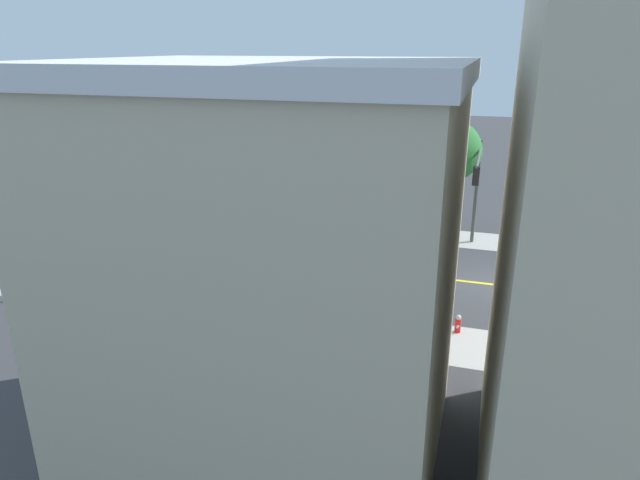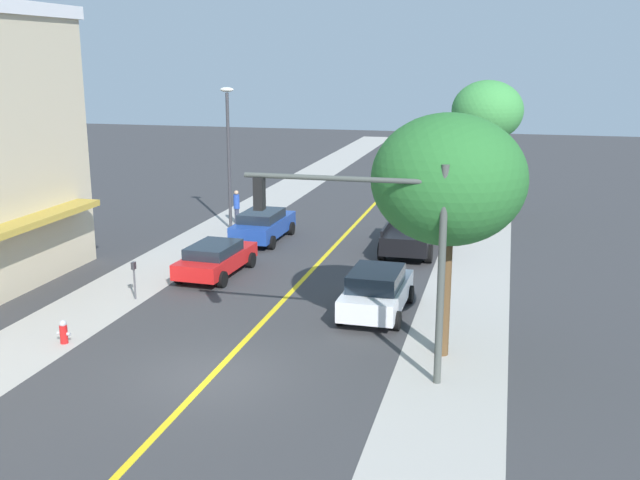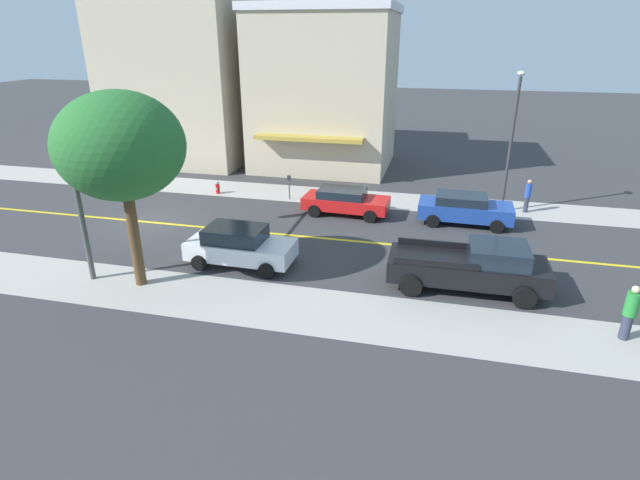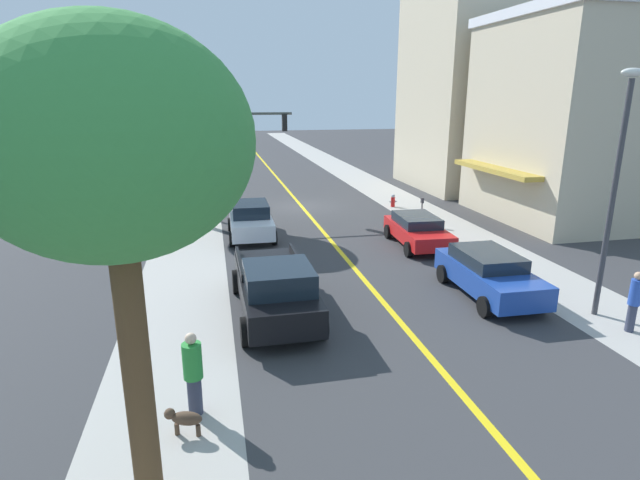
{
  "view_description": "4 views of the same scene",
  "coord_description": "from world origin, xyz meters",
  "px_view_note": "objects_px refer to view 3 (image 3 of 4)",
  "views": [
    {
      "loc": [
        -25.9,
        0.61,
        10.83
      ],
      "look_at": [
        0.41,
        8.66,
        1.22
      ],
      "focal_mm": 31.33,
      "sensor_mm": 36.0,
      "label": 1
    },
    {
      "loc": [
        7.61,
        -17.76,
        8.61
      ],
      "look_at": [
        0.45,
        10.41,
        1.41
      ],
      "focal_mm": 41.87,
      "sensor_mm": 36.0,
      "label": 2
    },
    {
      "loc": [
        20.77,
        13.73,
        8.78
      ],
      "look_at": [
        2.95,
        9.39,
        1.16
      ],
      "focal_mm": 28.0,
      "sensor_mm": 36.0,
      "label": 3
    },
    {
      "loc": [
        5.16,
        29.33,
        6.39
      ],
      "look_at": [
        1.51,
        12.27,
        1.42
      ],
      "focal_mm": 28.46,
      "sensor_mm": 36.0,
      "label": 4
    }
  ],
  "objects_px": {
    "parking_meter": "(289,184)",
    "pedestrian_green_shirt": "(630,311)",
    "street_lamp": "(513,129)",
    "black_pickup_truck": "(472,266)",
    "white_sedan_right_curb": "(240,245)",
    "fire_hydrant": "(218,187)",
    "traffic_light_mast": "(105,166)",
    "blue_sedan_left_curb": "(464,208)",
    "pedestrian_blue_shirt": "(528,195)",
    "red_sedan_left_curb": "(345,201)",
    "street_tree_left_near": "(120,147)"
  },
  "relations": [
    {
      "from": "parking_meter",
      "to": "pedestrian_green_shirt",
      "type": "relative_size",
      "value": 0.76
    },
    {
      "from": "street_lamp",
      "to": "black_pickup_truck",
      "type": "xyz_separation_m",
      "value": [
        9.5,
        -1.92,
        -3.42
      ]
    },
    {
      "from": "parking_meter",
      "to": "white_sedan_right_curb",
      "type": "relative_size",
      "value": 0.32
    },
    {
      "from": "fire_hydrant",
      "to": "pedestrian_green_shirt",
      "type": "relative_size",
      "value": 0.41
    },
    {
      "from": "black_pickup_truck",
      "to": "traffic_light_mast",
      "type": "bearing_deg",
      "value": -177.23
    },
    {
      "from": "pedestrian_green_shirt",
      "to": "blue_sedan_left_curb",
      "type": "bearing_deg",
      "value": -75.68
    },
    {
      "from": "white_sedan_right_curb",
      "to": "pedestrian_blue_shirt",
      "type": "distance_m",
      "value": 15.54
    },
    {
      "from": "blue_sedan_left_curb",
      "to": "black_pickup_truck",
      "type": "distance_m",
      "value": 7.07
    },
    {
      "from": "pedestrian_blue_shirt",
      "to": "red_sedan_left_curb",
      "type": "bearing_deg",
      "value": 58.48
    },
    {
      "from": "street_lamp",
      "to": "parking_meter",
      "type": "bearing_deg",
      "value": -86.41
    },
    {
      "from": "street_tree_left_near",
      "to": "blue_sedan_left_curb",
      "type": "relative_size",
      "value": 1.57
    },
    {
      "from": "red_sedan_left_curb",
      "to": "pedestrian_blue_shirt",
      "type": "height_order",
      "value": "pedestrian_blue_shirt"
    },
    {
      "from": "traffic_light_mast",
      "to": "pedestrian_green_shirt",
      "type": "distance_m",
      "value": 18.96
    },
    {
      "from": "parking_meter",
      "to": "street_lamp",
      "type": "bearing_deg",
      "value": 93.59
    },
    {
      "from": "traffic_light_mast",
      "to": "black_pickup_truck",
      "type": "xyz_separation_m",
      "value": [
        -0.81,
        14.13,
        -3.1
      ]
    },
    {
      "from": "fire_hydrant",
      "to": "blue_sedan_left_curb",
      "type": "height_order",
      "value": "blue_sedan_left_curb"
    },
    {
      "from": "parking_meter",
      "to": "pedestrian_green_shirt",
      "type": "distance_m",
      "value": 17.96
    },
    {
      "from": "street_lamp",
      "to": "white_sedan_right_curb",
      "type": "distance_m",
      "value": 14.95
    },
    {
      "from": "parking_meter",
      "to": "white_sedan_right_curb",
      "type": "xyz_separation_m",
      "value": [
        8.77,
        0.58,
        -0.09
      ]
    },
    {
      "from": "black_pickup_truck",
      "to": "pedestrian_blue_shirt",
      "type": "distance_m",
      "value": 10.12
    },
    {
      "from": "traffic_light_mast",
      "to": "pedestrian_blue_shirt",
      "type": "relative_size",
      "value": 3.36
    },
    {
      "from": "red_sedan_left_curb",
      "to": "pedestrian_blue_shirt",
      "type": "relative_size",
      "value": 2.53
    },
    {
      "from": "traffic_light_mast",
      "to": "fire_hydrant",
      "type": "bearing_deg",
      "value": -0.22
    },
    {
      "from": "fire_hydrant",
      "to": "parking_meter",
      "type": "distance_m",
      "value": 4.48
    },
    {
      "from": "white_sedan_right_curb",
      "to": "black_pickup_truck",
      "type": "distance_m",
      "value": 9.07
    },
    {
      "from": "fire_hydrant",
      "to": "black_pickup_truck",
      "type": "bearing_deg",
      "value": 57.89
    },
    {
      "from": "red_sedan_left_curb",
      "to": "pedestrian_blue_shirt",
      "type": "bearing_deg",
      "value": 18.18
    },
    {
      "from": "pedestrian_green_shirt",
      "to": "street_tree_left_near",
      "type": "bearing_deg",
      "value": -11.35
    },
    {
      "from": "pedestrian_blue_shirt",
      "to": "blue_sedan_left_curb",
      "type": "bearing_deg",
      "value": 81.04
    },
    {
      "from": "street_tree_left_near",
      "to": "traffic_light_mast",
      "type": "relative_size",
      "value": 1.19
    },
    {
      "from": "blue_sedan_left_curb",
      "to": "pedestrian_blue_shirt",
      "type": "distance_m",
      "value": 4.14
    },
    {
      "from": "parking_meter",
      "to": "traffic_light_mast",
      "type": "bearing_deg",
      "value": -25.03
    },
    {
      "from": "white_sedan_right_curb",
      "to": "red_sedan_left_curb",
      "type": "bearing_deg",
      "value": 68.21
    },
    {
      "from": "parking_meter",
      "to": "white_sedan_right_curb",
      "type": "distance_m",
      "value": 8.79
    },
    {
      "from": "parking_meter",
      "to": "traffic_light_mast",
      "type": "xyz_separation_m",
      "value": [
        9.59,
        -4.48,
        3.1
      ]
    },
    {
      "from": "pedestrian_green_shirt",
      "to": "pedestrian_blue_shirt",
      "type": "distance_m",
      "value": 11.95
    },
    {
      "from": "pedestrian_blue_shirt",
      "to": "street_tree_left_near",
      "type": "bearing_deg",
      "value": 81.56
    },
    {
      "from": "street_tree_left_near",
      "to": "white_sedan_right_curb",
      "type": "bearing_deg",
      "value": 129.59
    },
    {
      "from": "street_tree_left_near",
      "to": "parking_meter",
      "type": "relative_size",
      "value": 5.08
    },
    {
      "from": "black_pickup_truck",
      "to": "red_sedan_left_curb",
      "type": "bearing_deg",
      "value": 130.29
    },
    {
      "from": "traffic_light_mast",
      "to": "street_lamp",
      "type": "height_order",
      "value": "street_lamp"
    },
    {
      "from": "street_lamp",
      "to": "blue_sedan_left_curb",
      "type": "relative_size",
      "value": 1.57
    },
    {
      "from": "red_sedan_left_curb",
      "to": "pedestrian_blue_shirt",
      "type": "distance_m",
      "value": 9.59
    },
    {
      "from": "red_sedan_left_curb",
      "to": "white_sedan_right_curb",
      "type": "bearing_deg",
      "value": -110.02
    },
    {
      "from": "street_lamp",
      "to": "pedestrian_blue_shirt",
      "type": "distance_m",
      "value": 3.6
    },
    {
      "from": "street_lamp",
      "to": "black_pickup_truck",
      "type": "bearing_deg",
      "value": -11.44
    },
    {
      "from": "fire_hydrant",
      "to": "parking_meter",
      "type": "xyz_separation_m",
      "value": [
        0.07,
        4.44,
        0.55
      ]
    },
    {
      "from": "street_tree_left_near",
      "to": "fire_hydrant",
      "type": "height_order",
      "value": "street_tree_left_near"
    },
    {
      "from": "street_lamp",
      "to": "white_sedan_right_curb",
      "type": "xyz_separation_m",
      "value": [
        9.5,
        -11.0,
        -3.51
      ]
    },
    {
      "from": "street_lamp",
      "to": "blue_sedan_left_curb",
      "type": "bearing_deg",
      "value": -40.05
    }
  ]
}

